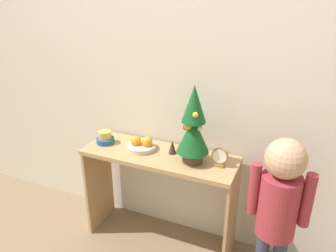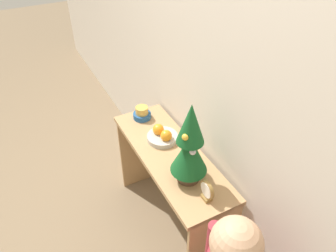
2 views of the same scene
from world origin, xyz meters
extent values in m
plane|color=#7A664C|center=(0.00, 0.00, 0.00)|extent=(12.00, 12.00, 0.00)
cube|color=beige|center=(0.00, 0.41, 1.25)|extent=(7.00, 0.05, 2.50)
cube|color=tan|center=(0.00, 0.18, 0.72)|extent=(1.07, 0.37, 0.03)
cube|color=tan|center=(-0.52, 0.18, 0.37)|extent=(0.02, 0.34, 0.73)
cube|color=tan|center=(0.52, 0.18, 0.37)|extent=(0.02, 0.34, 0.73)
cylinder|color=#4C3828|center=(0.24, 0.17, 0.76)|extent=(0.13, 0.13, 0.05)
cylinder|color=brown|center=(0.24, 0.17, 0.80)|extent=(0.02, 0.02, 0.04)
cone|color=#145123|center=(0.24, 0.17, 0.93)|extent=(0.21, 0.21, 0.24)
cone|color=#145123|center=(0.24, 0.17, 1.13)|extent=(0.15, 0.15, 0.24)
sphere|color=silver|center=(0.29, 0.16, 0.98)|extent=(0.04, 0.04, 0.04)
sphere|color=red|center=(0.19, 0.18, 0.97)|extent=(0.04, 0.04, 0.04)
sphere|color=gold|center=(0.27, 0.13, 1.08)|extent=(0.04, 0.04, 0.04)
sphere|color=gold|center=(0.21, 0.15, 0.99)|extent=(0.05, 0.05, 0.05)
sphere|color=silver|center=(0.21, 0.20, 1.05)|extent=(0.06, 0.06, 0.06)
sphere|color=gold|center=(0.28, 0.16, 0.88)|extent=(0.04, 0.04, 0.04)
cylinder|color=#B7B2A8|center=(-0.14, 0.20, 0.75)|extent=(0.21, 0.21, 0.03)
sphere|color=orange|center=(-0.10, 0.21, 0.79)|extent=(0.08, 0.08, 0.08)
sphere|color=orange|center=(-0.18, 0.19, 0.79)|extent=(0.08, 0.08, 0.08)
cylinder|color=#235189|center=(-0.43, 0.18, 0.75)|extent=(0.13, 0.13, 0.04)
cylinder|color=gold|center=(-0.43, 0.18, 0.80)|extent=(0.09, 0.09, 0.05)
cube|color=olive|center=(0.42, 0.19, 0.74)|extent=(0.06, 0.04, 0.02)
cylinder|color=olive|center=(0.42, 0.19, 0.81)|extent=(0.11, 0.02, 0.11)
cylinder|color=white|center=(0.42, 0.18, 0.81)|extent=(0.09, 0.00, 0.09)
cone|color=#382D23|center=(0.08, 0.23, 0.78)|extent=(0.05, 0.05, 0.10)
sphere|color=tan|center=(0.80, 0.07, 0.93)|extent=(0.23, 0.23, 0.23)
cylinder|color=#992D38|center=(0.66, 0.07, 0.70)|extent=(0.06, 0.06, 0.33)
camera|label=1|loc=(0.83, -1.60, 1.79)|focal=35.00mm
camera|label=2|loc=(1.36, -0.54, 2.14)|focal=35.00mm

